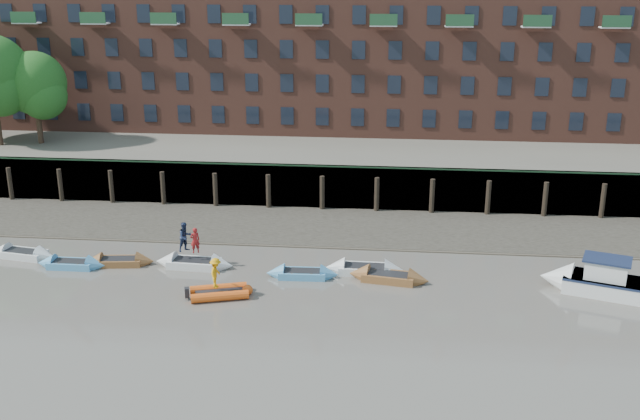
# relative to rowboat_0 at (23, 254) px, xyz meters

# --- Properties ---
(ground) EXTENTS (220.00, 220.00, 0.00)m
(ground) POSITION_rel_rowboat_0_xyz_m (15.49, -10.50, -0.23)
(ground) COLOR #625C54
(ground) RESTS_ON ground
(foreshore) EXTENTS (110.00, 8.00, 0.50)m
(foreshore) POSITION_rel_rowboat_0_xyz_m (15.49, 7.50, -0.23)
(foreshore) COLOR #3D382F
(foreshore) RESTS_ON ground
(mud_band) EXTENTS (110.00, 1.60, 0.10)m
(mud_band) POSITION_rel_rowboat_0_xyz_m (15.49, 4.10, -0.23)
(mud_band) COLOR #4C4336
(mud_band) RESTS_ON ground
(river_wall) EXTENTS (110.00, 1.23, 3.30)m
(river_wall) POSITION_rel_rowboat_0_xyz_m (15.49, 11.88, 1.37)
(river_wall) COLOR #2D2A26
(river_wall) RESTS_ON ground
(bank_terrace) EXTENTS (110.00, 28.00, 3.20)m
(bank_terrace) POSITION_rel_rowboat_0_xyz_m (15.49, 25.50, 1.37)
(bank_terrace) COLOR #5E594D
(bank_terrace) RESTS_ON ground
(apartment_terrace) EXTENTS (80.60, 15.56, 20.98)m
(apartment_terrace) POSITION_rel_rowboat_0_xyz_m (15.49, 26.49, 12.60)
(apartment_terrace) COLOR brown
(apartment_terrace) RESTS_ON bank_terrace
(rowboat_0) EXTENTS (4.56, 1.99, 1.28)m
(rowboat_0) POSITION_rel_rowboat_0_xyz_m (0.00, 0.00, 0.00)
(rowboat_0) COLOR silver
(rowboat_0) RESTS_ON ground
(rowboat_1) EXTENTS (4.19, 1.23, 1.21)m
(rowboat_1) POSITION_rel_rowboat_0_xyz_m (3.65, -1.28, -0.01)
(rowboat_1) COLOR #4E96C3
(rowboat_1) RESTS_ON ground
(rowboat_2) EXTENTS (4.30, 1.75, 1.21)m
(rowboat_2) POSITION_rel_rowboat_0_xyz_m (6.36, -0.60, -0.01)
(rowboat_2) COLOR brown
(rowboat_2) RESTS_ON ground
(rowboat_3) EXTENTS (4.84, 1.66, 1.38)m
(rowboat_3) POSITION_rel_rowboat_0_xyz_m (10.95, -0.51, 0.02)
(rowboat_3) COLOR silver
(rowboat_3) RESTS_ON ground
(rowboat_4) EXTENTS (4.24, 1.37, 1.22)m
(rowboat_4) POSITION_rel_rowboat_0_xyz_m (17.58, -1.37, -0.01)
(rowboat_4) COLOR #4E96C3
(rowboat_4) RESTS_ON ground
(rowboat_5) EXTENTS (4.70, 1.40, 1.36)m
(rowboat_5) POSITION_rel_rowboat_0_xyz_m (21.14, -0.38, 0.01)
(rowboat_5) COLOR silver
(rowboat_5) RESTS_ON ground
(rowboat_6) EXTENTS (4.79, 2.08, 1.35)m
(rowboat_6) POSITION_rel_rowboat_0_xyz_m (22.56, -1.40, 0.01)
(rowboat_6) COLOR brown
(rowboat_6) RESTS_ON ground
(rib_tender) EXTENTS (3.49, 2.43, 0.59)m
(rib_tender) POSITION_rel_rowboat_0_xyz_m (13.53, -4.44, 0.03)
(rib_tender) COLOR #D95214
(rib_tender) RESTS_ON ground
(motor_launch) EXTENTS (6.73, 4.04, 2.64)m
(motor_launch) POSITION_rel_rowboat_0_xyz_m (33.76, -1.71, 0.45)
(motor_launch) COLOR silver
(motor_launch) RESTS_ON ground
(person_rower_a) EXTENTS (0.69, 0.61, 1.58)m
(person_rower_a) POSITION_rel_rowboat_0_xyz_m (11.08, -0.49, 1.49)
(person_rower_a) COLOR maroon
(person_rower_a) RESTS_ON rowboat_3
(person_rower_b) EXTENTS (1.09, 1.10, 1.79)m
(person_rower_b) POSITION_rel_rowboat_0_xyz_m (10.41, -0.24, 1.60)
(person_rower_b) COLOR #19233F
(person_rower_b) RESTS_ON rowboat_3
(person_rib_crew) EXTENTS (0.66, 1.11, 1.68)m
(person_rib_crew) POSITION_rel_rowboat_0_xyz_m (13.26, -4.47, 1.16)
(person_rib_crew) COLOR orange
(person_rib_crew) RESTS_ON rib_tender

